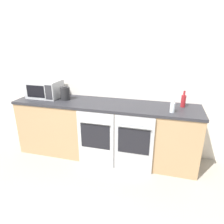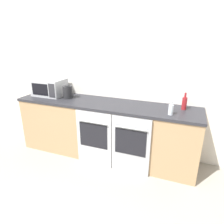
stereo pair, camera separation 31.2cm
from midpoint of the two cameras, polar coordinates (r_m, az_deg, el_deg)
wall_back at (r=3.34m, az=2.91°, el=10.42°), size 10.00×0.06×2.60m
counter_back at (r=3.29m, az=0.74°, el=-5.07°), size 2.91×0.66×0.93m
oven_left at (r=3.04m, az=-2.24°, el=-7.76°), size 0.56×0.06×0.88m
oven_right at (r=2.88m, az=8.44°, el=-9.63°), size 0.56×0.06×0.88m
microwave at (r=3.63m, az=-15.08°, el=6.85°), size 0.53×0.39×0.29m
bottle_clear at (r=2.77m, az=19.62°, el=0.66°), size 0.07×0.07×0.19m
bottle_red at (r=3.03m, az=22.81°, el=2.34°), size 0.07×0.07×0.24m
kettle at (r=3.38m, az=-9.97°, el=5.61°), size 0.16×0.16×0.22m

